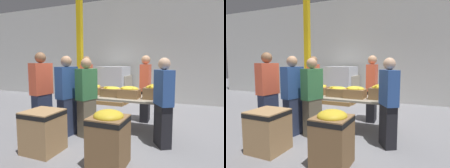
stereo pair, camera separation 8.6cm
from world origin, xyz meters
TOP-DOWN VIEW (x-y plane):
  - ground_plane at (0.00, 0.00)m, footprint 30.00×30.00m
  - wall_back at (0.00, 3.45)m, footprint 16.00×0.08m
  - sorting_table at (0.00, 0.00)m, footprint 2.52×0.86m
  - banana_box_0 at (-1.00, 0.07)m, footprint 0.40×0.29m
  - banana_box_1 at (-0.47, 0.06)m, footprint 0.39×0.31m
  - banana_box_2 at (0.03, -0.06)m, footprint 0.44×0.37m
  - banana_box_3 at (0.47, -0.10)m, footprint 0.44×0.35m
  - banana_box_4 at (1.00, -0.06)m, footprint 0.44×0.30m
  - volunteer_0 at (0.61, 0.80)m, footprint 0.26×0.47m
  - volunteer_1 at (-0.26, -0.66)m, footprint 0.32×0.47m
  - volunteer_2 at (-1.05, 0.72)m, footprint 0.30×0.48m
  - volunteer_3 at (1.26, -0.61)m, footprint 0.41×0.48m
  - volunteer_4 at (-0.65, -0.80)m, footprint 0.30×0.47m
  - volunteer_5 at (-1.30, -0.81)m, footprint 0.29×0.49m
  - donation_bin_0 at (-0.57, -1.61)m, footprint 0.58×0.58m
  - donation_bin_1 at (0.63, -1.61)m, footprint 0.52×0.52m
  - support_pillar at (-1.76, 1.54)m, footprint 0.16×0.16m
  - pallet_stack_0 at (-0.92, 2.85)m, footprint 0.94×0.94m
  - pallet_stack_1 at (-1.03, 2.67)m, footprint 1.10×1.10m

SIDE VIEW (x-z plane):
  - ground_plane at x=0.00m, z-range 0.00..0.00m
  - donation_bin_0 at x=-0.57m, z-range 0.03..0.74m
  - donation_bin_1 at x=0.63m, z-range 0.03..0.86m
  - pallet_stack_0 at x=-0.92m, z-range -0.01..1.01m
  - pallet_stack_1 at x=-1.03m, z-range -0.01..1.35m
  - sorting_table at x=0.00m, z-range 0.33..1.07m
  - volunteer_3 at x=1.26m, z-range 0.00..1.59m
  - volunteer_1 at x=-0.26m, z-range 0.00..1.59m
  - volunteer_4 at x=-0.65m, z-range 0.00..1.64m
  - volunteer_2 at x=-1.05m, z-range -0.01..1.67m
  - volunteer_0 at x=0.61m, z-range -0.01..1.68m
  - volunteer_5 at x=-1.30m, z-range -0.01..1.72m
  - banana_box_2 at x=0.03m, z-range 0.74..0.98m
  - banana_box_1 at x=-0.47m, z-range 0.73..0.99m
  - banana_box_3 at x=0.47m, z-range 0.75..1.00m
  - banana_box_4 at x=1.00m, z-range 0.74..1.06m
  - banana_box_0 at x=-1.00m, z-range 0.75..1.07m
  - wall_back at x=0.00m, z-range 0.00..4.00m
  - support_pillar at x=-1.76m, z-range 0.00..4.00m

